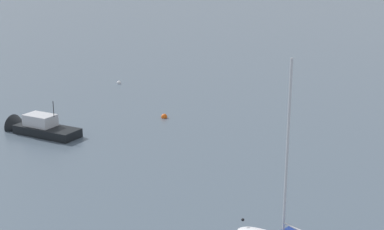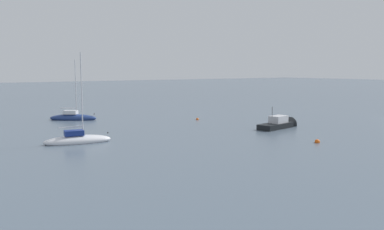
{
  "view_description": "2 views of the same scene",
  "coord_description": "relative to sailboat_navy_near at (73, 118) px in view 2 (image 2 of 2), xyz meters",
  "views": [
    {
      "loc": [
        33.59,
        69.01,
        16.08
      ],
      "look_at": [
        -4.41,
        37.81,
        2.28
      ],
      "focal_mm": 51.33,
      "sensor_mm": 36.0,
      "label": 1
    },
    {
      "loc": [
        -40.23,
        72.74,
        9.34
      ],
      "look_at": [
        6.43,
        40.38,
        2.78
      ],
      "focal_mm": 37.83,
      "sensor_mm": 36.0,
      "label": 2
    }
  ],
  "objects": [
    {
      "name": "sailboat_white_mid",
      "position": [
        -23.22,
        7.14,
        -0.01
      ],
      "size": [
        3.84,
        8.59,
        11.74
      ],
      "rotation": [
        0.0,
        0.0,
        2.96
      ],
      "color": "silver",
      "rests_on": "ground_plane"
    },
    {
      "name": "sailboat_navy_near",
      "position": [
        0.0,
        0.0,
        0.0
      ],
      "size": [
        7.28,
        8.25,
        11.34
      ],
      "rotation": [
        0.0,
        0.0,
        2.47
      ],
      "color": "navy",
      "rests_on": "ground_plane"
    },
    {
      "name": "mooring_buoy_far",
      "position": [
        -12.91,
        -18.72,
        -0.33
      ],
      "size": [
        0.52,
        0.52,
        0.52
      ],
      "color": "#EA5914",
      "rests_on": "ground_plane"
    },
    {
      "name": "mooring_buoy_mid",
      "position": [
        -40.24,
        -17.83,
        -0.31
      ],
      "size": [
        0.66,
        0.66,
        0.66
      ],
      "color": "#EA5914",
      "rests_on": "ground_plane"
    },
    {
      "name": "motorboat_black_near",
      "position": [
        -28.42,
        -23.72,
        0.04
      ],
      "size": [
        3.81,
        8.13,
        4.39
      ],
      "rotation": [
        0.0,
        0.0,
        3.33
      ],
      "color": "black",
      "rests_on": "ground_plane"
    }
  ]
}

